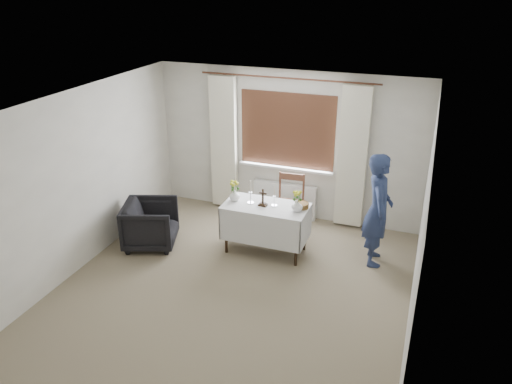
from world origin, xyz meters
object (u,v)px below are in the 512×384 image
armchair (151,224)px  flower_vase_left (235,195)px  wooden_cross (263,197)px  wooden_chair (289,206)px  flower_vase_right (297,206)px  altar_table (266,229)px  person (378,210)px

armchair → flower_vase_left: (1.22, 0.43, 0.49)m
wooden_cross → flower_vase_left: 0.46m
wooden_chair → flower_vase_right: 0.84m
armchair → flower_vase_right: size_ratio=4.66×
wooden_chair → flower_vase_left: bearing=-139.4°
altar_table → person: (1.57, 0.27, 0.45)m
wooden_chair → armchair: size_ratio=1.25×
wooden_chair → armchair: 2.17m
flower_vase_left → wooden_chair: bearing=44.9°
flower_vase_left → flower_vase_right: (0.97, -0.04, 0.00)m
wooden_cross → flower_vase_right: 0.52m
flower_vase_right → person: bearing=15.1°
person → flower_vase_left: size_ratio=10.02×
altar_table → wooden_cross: 0.52m
altar_table → flower_vase_right: 0.66m
armchair → flower_vase_right: (2.19, 0.40, 0.49)m
wooden_chair → armchair: (-1.87, -1.08, -0.13)m
person → wooden_cross: bearing=89.3°
wooden_chair → wooden_cross: (-0.20, -0.68, 0.41)m
armchair → person: person is taller
person → flower_vase_left: person is taller
wooden_cross → flower_vase_left: (-0.46, 0.03, -0.05)m
altar_table → armchair: bearing=-166.3°
person → wooden_cross: size_ratio=6.19×
flower_vase_left → wooden_cross: bearing=-4.2°
flower_vase_right → wooden_cross: bearing=179.5°
wooden_chair → person: (1.41, -0.39, 0.34)m
altar_table → flower_vase_left: size_ratio=7.50×
person → altar_table: bearing=88.9°
altar_table → wooden_cross: size_ratio=4.63×
altar_table → wooden_cross: bearing=-155.9°
altar_table → wooden_chair: bearing=76.7°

